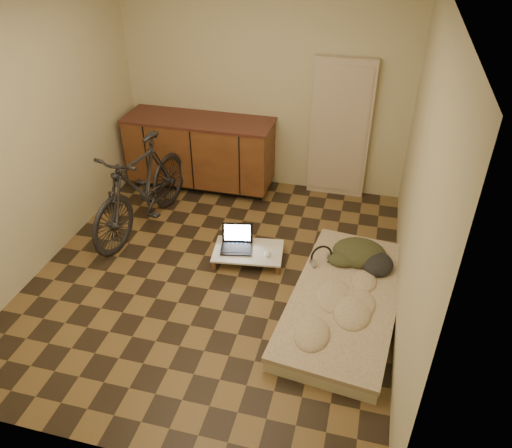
% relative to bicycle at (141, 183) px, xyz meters
% --- Properties ---
extents(room_shell, '(3.50, 4.00, 2.60)m').
position_rel_bicycle_xyz_m(room_shell, '(1.04, -0.61, 0.73)').
color(room_shell, brown).
rests_on(room_shell, ground).
extents(cabinets, '(1.84, 0.62, 0.91)m').
position_rel_bicycle_xyz_m(cabinets, '(0.29, 1.10, -0.11)').
color(cabinets, black).
rests_on(cabinets, ground).
extents(appliance_panel, '(0.70, 0.10, 1.70)m').
position_rel_bicycle_xyz_m(appliance_panel, '(1.99, 1.33, 0.28)').
color(appliance_panel, beige).
rests_on(appliance_panel, ground).
extents(bicycle, '(0.80, 1.83, 1.14)m').
position_rel_bicycle_xyz_m(bicycle, '(0.00, 0.00, 0.00)').
color(bicycle, black).
rests_on(bicycle, ground).
extents(futon, '(1.13, 2.02, 0.17)m').
position_rel_bicycle_xyz_m(futon, '(2.34, -0.80, -0.49)').
color(futon, beige).
rests_on(futon, ground).
extents(clothing_pile, '(0.61, 0.53, 0.22)m').
position_rel_bicycle_xyz_m(clothing_pile, '(2.45, -0.23, -0.29)').
color(clothing_pile, '#343720').
rests_on(clothing_pile, futon).
extents(headphones, '(0.34, 0.34, 0.17)m').
position_rel_bicycle_xyz_m(headphones, '(2.05, -0.39, -0.32)').
color(headphones, black).
rests_on(headphones, futon).
extents(lap_desk, '(0.77, 0.55, 0.12)m').
position_rel_bicycle_xyz_m(lap_desk, '(1.29, -0.31, -0.47)').
color(lap_desk, brown).
rests_on(lap_desk, ground).
extents(laptop, '(0.37, 0.34, 0.22)m').
position_rel_bicycle_xyz_m(laptop, '(1.16, -0.27, -0.41)').
color(laptop, black).
rests_on(laptop, lap_desk).
extents(mouse, '(0.08, 0.11, 0.04)m').
position_rel_bicycle_xyz_m(mouse, '(1.50, -0.34, -0.44)').
color(mouse, white).
rests_on(mouse, lap_desk).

